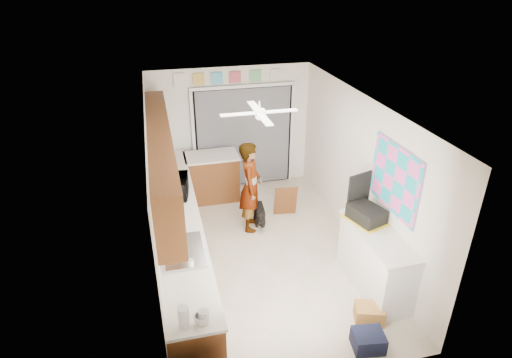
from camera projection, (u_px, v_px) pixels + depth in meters
floor at (262, 252)px, 7.02m from camera, size 5.00×5.00×0.00m
ceiling at (263, 104)px, 5.89m from camera, size 5.00×5.00×0.00m
wall_back at (231, 129)px, 8.62m from camera, size 3.20×0.00×3.20m
wall_front at (325, 297)px, 4.29m from camera, size 3.20×0.00×3.20m
wall_left at (154, 197)px, 6.12m from camera, size 0.00×5.00×5.00m
wall_right at (360, 174)px, 6.80m from camera, size 0.00×5.00×5.00m
left_base_cabinets at (180, 240)px, 6.54m from camera, size 0.60×4.80×0.90m
left_countertop at (178, 214)px, 6.33m from camera, size 0.62×4.80×0.04m
upper_cabinets at (161, 155)px, 6.08m from camera, size 0.32×4.00×0.80m
sink_basin at (184, 252)px, 5.45m from camera, size 0.50×0.76×0.06m
faucet at (168, 248)px, 5.37m from camera, size 0.03×0.03×0.22m
peninsula_base at (212, 178)px, 8.44m from camera, size 1.00×0.60×0.90m
peninsula_top at (211, 156)px, 8.23m from camera, size 1.04×0.64×0.04m
back_opening_recess at (244, 138)px, 8.74m from camera, size 2.00×0.06×2.10m
curtain_panel at (244, 138)px, 8.71m from camera, size 1.90×0.03×2.05m
door_trim_left at (194, 143)px, 8.50m from camera, size 0.06×0.04×2.10m
door_trim_right at (292, 134)px, 8.93m from camera, size 0.06×0.04×2.10m
door_trim_head at (243, 86)px, 8.23m from camera, size 2.10×0.04×0.06m
header_frame_0 at (199, 79)px, 7.99m from camera, size 0.22×0.02×0.22m
header_frame_1 at (217, 78)px, 8.07m from camera, size 0.22×0.02×0.22m
header_frame_2 at (235, 77)px, 8.14m from camera, size 0.22×0.02×0.22m
header_frame_3 at (256, 76)px, 8.23m from camera, size 0.22×0.02×0.22m
header_frame_4 at (275, 75)px, 8.31m from camera, size 0.22×0.02×0.22m
route66_sign at (180, 80)px, 7.92m from camera, size 0.22×0.02×0.26m
right_counter_base at (375, 262)px, 6.07m from camera, size 0.50×1.40×0.90m
right_counter_top at (379, 235)px, 5.85m from camera, size 0.54×1.44×0.04m
abstract_painting at (395, 179)px, 5.75m from camera, size 0.03×1.15×0.95m
ceiling_fan at (259, 113)px, 6.15m from camera, size 1.14×1.14×0.24m
microwave at (176, 187)px, 6.74m from camera, size 0.45×0.60×0.31m
soap_bottle at (174, 230)px, 5.61m from camera, size 0.17×0.17×0.34m
cup at (201, 319)px, 4.36m from camera, size 0.14×0.14×0.11m
jar_a at (204, 317)px, 4.36m from camera, size 0.12×0.12×0.16m
jar_b at (191, 264)px, 5.15m from camera, size 0.10×0.10×0.12m
paper_towel_roll at (184, 317)px, 4.29m from camera, size 0.14×0.14×0.25m
suitcase at (366, 214)px, 6.10m from camera, size 0.50×0.58×0.21m
suitcase_rim at (366, 220)px, 6.15m from camera, size 0.60×0.69×0.02m
suitcase_lid at (359, 189)px, 6.24m from camera, size 0.41×0.16×0.50m
cardboard_box at (369, 314)px, 5.63m from camera, size 0.44×0.38×0.23m
navy_crate at (368, 341)px, 5.23m from camera, size 0.42×0.36×0.23m
cabinet_door_panel at (286, 201)px, 7.90m from camera, size 0.43×0.21×0.62m
man at (251, 187)px, 7.33m from camera, size 0.55×0.68×1.63m
dog at (259, 213)px, 7.72m from camera, size 0.27×0.53×0.40m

